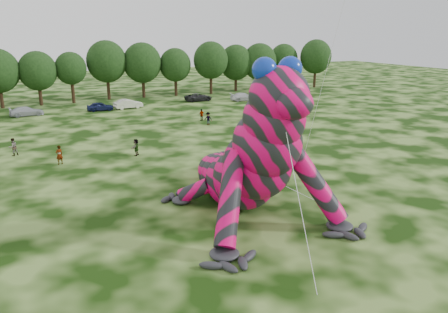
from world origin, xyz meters
TOP-DOWN VIEW (x-y plane):
  - ground at (0.00, 0.00)m, footprint 240.00×240.00m
  - inflatable_gecko at (5.34, 4.39)m, footprint 18.35×21.74m
  - tree_8 at (-4.22, 56.99)m, footprint 6.14×5.53m
  - tree_9 at (1.06, 57.35)m, footprint 5.27×4.74m
  - tree_10 at (7.40, 58.58)m, footprint 7.09×6.38m
  - tree_11 at (13.79, 58.20)m, footprint 7.01×6.31m
  - tree_12 at (20.01, 57.74)m, footprint 5.99×5.39m
  - tree_13 at (27.13, 57.13)m, footprint 6.83×6.15m
  - tree_14 at (33.46, 58.72)m, footprint 6.82×6.14m
  - tree_15 at (38.47, 57.77)m, footprint 7.17×6.45m
  - tree_16 at (45.45, 59.37)m, footprint 6.26×5.63m
  - tree_17 at (51.95, 56.66)m, footprint 6.98×6.28m
  - car_3 at (-6.82, 47.76)m, footprint 4.88×2.32m
  - car_4 at (3.74, 47.42)m, footprint 4.17×1.94m
  - car_5 at (8.19, 47.52)m, footprint 4.76×2.29m
  - car_6 at (21.37, 49.78)m, footprint 5.03×2.53m
  - car_7 at (28.78, 46.52)m, footprint 5.14×2.74m
  - spectator_2 at (14.71, 30.36)m, footprint 1.20×1.24m
  - spectator_1 at (-8.93, 25.29)m, footprint 1.10×1.02m
  - spectator_0 at (-5.06, 20.15)m, footprint 0.79×0.67m
  - spectator_3 at (15.05, 33.37)m, footprint 1.01×0.58m
  - spectator_5 at (2.23, 20.03)m, footprint 1.35×1.56m

SIDE VIEW (x-z plane):
  - ground at x=0.00m, z-range 0.00..0.00m
  - car_6 at x=21.37m, z-range 0.00..1.37m
  - car_3 at x=-6.82m, z-range 0.00..1.37m
  - car_4 at x=3.74m, z-range 0.00..1.38m
  - car_7 at x=28.78m, z-range 0.00..1.42m
  - car_5 at x=8.19m, z-range 0.00..1.50m
  - spectator_3 at x=15.05m, z-range 0.00..1.63m
  - spectator_5 at x=2.23m, z-range 0.00..1.70m
  - spectator_2 at x=14.71m, z-range 0.00..1.70m
  - spectator_1 at x=-8.93m, z-range 0.00..1.80m
  - spectator_0 at x=-5.06m, z-range 0.00..1.85m
  - tree_9 at x=1.06m, z-range 0.00..8.68m
  - tree_8 at x=-4.22m, z-range 0.00..8.94m
  - tree_12 at x=20.01m, z-range 0.00..8.97m
  - tree_16 at x=45.45m, z-range 0.00..9.37m
  - tree_14 at x=33.46m, z-range 0.00..9.40m
  - tree_15 at x=38.47m, z-range 0.00..9.63m
  - tree_11 at x=13.79m, z-range 0.00..10.07m
  - tree_13 at x=27.13m, z-range 0.00..10.13m
  - tree_17 at x=51.95m, z-range 0.00..10.30m
  - tree_10 at x=7.40m, z-range 0.00..10.50m
  - inflatable_gecko at x=5.34m, z-range 0.00..10.81m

